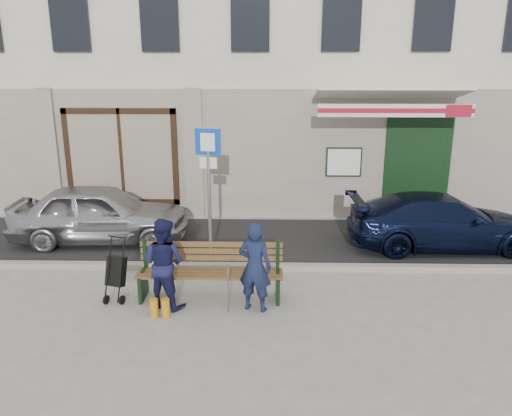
{
  "coord_description": "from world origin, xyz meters",
  "views": [
    {
      "loc": [
        0.4,
        -7.29,
        3.77
      ],
      "look_at": [
        0.21,
        1.6,
        1.2
      ],
      "focal_mm": 35.0,
      "sensor_mm": 36.0,
      "label": 1
    }
  ],
  "objects_px": {
    "car_navy": "(442,221)",
    "stroller": "(116,273)",
    "parking_sign": "(209,175)",
    "bench": "(207,273)",
    "car_silver": "(100,213)",
    "man": "(255,267)",
    "woman": "(164,263)"
  },
  "relations": [
    {
      "from": "car_navy",
      "to": "stroller",
      "type": "relative_size",
      "value": 3.75
    },
    {
      "from": "stroller",
      "to": "car_navy",
      "type": "bearing_deg",
      "value": 41.31
    },
    {
      "from": "parking_sign",
      "to": "bench",
      "type": "relative_size",
      "value": 1.1
    },
    {
      "from": "car_silver",
      "to": "car_navy",
      "type": "bearing_deg",
      "value": -94.41
    },
    {
      "from": "bench",
      "to": "stroller",
      "type": "height_order",
      "value": "stroller"
    },
    {
      "from": "car_navy",
      "to": "man",
      "type": "relative_size",
      "value": 2.7
    },
    {
      "from": "man",
      "to": "stroller",
      "type": "distance_m",
      "value": 2.34
    },
    {
      "from": "woman",
      "to": "stroller",
      "type": "height_order",
      "value": "woman"
    },
    {
      "from": "woman",
      "to": "stroller",
      "type": "relative_size",
      "value": 1.4
    },
    {
      "from": "bench",
      "to": "man",
      "type": "bearing_deg",
      "value": -25.7
    },
    {
      "from": "car_silver",
      "to": "woman",
      "type": "xyz_separation_m",
      "value": [
        2.0,
        -3.02,
        0.1
      ]
    },
    {
      "from": "parking_sign",
      "to": "woman",
      "type": "bearing_deg",
      "value": -95.6
    },
    {
      "from": "woman",
      "to": "stroller",
      "type": "bearing_deg",
      "value": 8.03
    },
    {
      "from": "parking_sign",
      "to": "stroller",
      "type": "xyz_separation_m",
      "value": [
        -1.39,
        -1.61,
        -1.29
      ]
    },
    {
      "from": "car_silver",
      "to": "stroller",
      "type": "relative_size",
      "value": 3.58
    },
    {
      "from": "car_silver",
      "to": "parking_sign",
      "type": "height_order",
      "value": "parking_sign"
    },
    {
      "from": "car_navy",
      "to": "stroller",
      "type": "height_order",
      "value": "car_navy"
    },
    {
      "from": "car_navy",
      "to": "parking_sign",
      "type": "distance_m",
      "value": 5.05
    },
    {
      "from": "woman",
      "to": "man",
      "type": "bearing_deg",
      "value": -161.28
    },
    {
      "from": "parking_sign",
      "to": "man",
      "type": "xyz_separation_m",
      "value": [
        0.91,
        -1.94,
        -1.03
      ]
    },
    {
      "from": "car_silver",
      "to": "parking_sign",
      "type": "xyz_separation_m",
      "value": [
        2.53,
        -1.18,
        1.12
      ]
    },
    {
      "from": "car_silver",
      "to": "man",
      "type": "height_order",
      "value": "man"
    },
    {
      "from": "car_navy",
      "to": "parking_sign",
      "type": "relative_size",
      "value": 1.5
    },
    {
      "from": "car_navy",
      "to": "bench",
      "type": "bearing_deg",
      "value": 116.89
    },
    {
      "from": "bench",
      "to": "woman",
      "type": "xyz_separation_m",
      "value": [
        -0.65,
        -0.28,
        0.28
      ]
    },
    {
      "from": "woman",
      "to": "car_silver",
      "type": "bearing_deg",
      "value": -33.57
    },
    {
      "from": "parking_sign",
      "to": "car_navy",
      "type": "bearing_deg",
      "value": 22.13
    },
    {
      "from": "car_navy",
      "to": "parking_sign",
      "type": "xyz_separation_m",
      "value": [
        -4.81,
        -0.98,
        1.19
      ]
    },
    {
      "from": "car_silver",
      "to": "man",
      "type": "xyz_separation_m",
      "value": [
        3.45,
        -3.12,
        0.09
      ]
    },
    {
      "from": "bench",
      "to": "man",
      "type": "height_order",
      "value": "man"
    },
    {
      "from": "bench",
      "to": "stroller",
      "type": "bearing_deg",
      "value": -178.1
    },
    {
      "from": "car_silver",
      "to": "parking_sign",
      "type": "relative_size",
      "value": 1.43
    }
  ]
}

